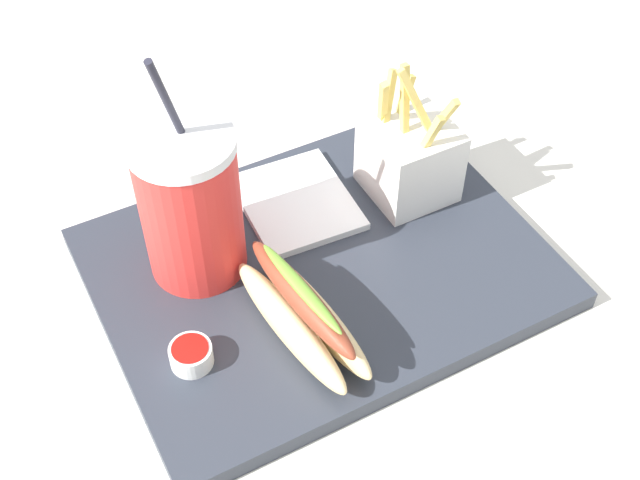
{
  "coord_description": "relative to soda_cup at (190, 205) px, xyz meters",
  "views": [
    {
      "loc": [
        0.25,
        0.47,
        0.62
      ],
      "look_at": [
        0.0,
        0.0,
        0.05
      ],
      "focal_mm": 46.45,
      "sensor_mm": 36.0,
      "label": 1
    }
  ],
  "objects": [
    {
      "name": "ground_plane",
      "position": [
        -0.1,
        0.05,
        -0.11
      ],
      "size": [
        2.4,
        2.4,
        0.02
      ],
      "primitive_type": "cube",
      "color": "silver"
    },
    {
      "name": "ketchup_cup_1",
      "position": [
        0.05,
        0.11,
        -0.07
      ],
      "size": [
        0.04,
        0.04,
        0.02
      ],
      "color": "white",
      "rests_on": "food_tray"
    },
    {
      "name": "napkin_stack",
      "position": [
        -0.12,
        -0.03,
        -0.07
      ],
      "size": [
        0.12,
        0.13,
        0.01
      ],
      "primitive_type": "cube",
      "rotation": [
        0.0,
        0.0,
        -0.06
      ],
      "color": "white",
      "rests_on": "food_tray"
    },
    {
      "name": "hot_dog_1",
      "position": [
        -0.05,
        0.12,
        -0.05
      ],
      "size": [
        0.07,
        0.17,
        0.07
      ],
      "color": "#E5C689",
      "rests_on": "food_tray"
    },
    {
      "name": "food_tray",
      "position": [
        -0.1,
        0.05,
        -0.09
      ],
      "size": [
        0.42,
        0.32,
        0.02
      ],
      "primitive_type": "cube",
      "color": "#2D333D",
      "rests_on": "ground_plane"
    },
    {
      "name": "soda_cup",
      "position": [
        0.0,
        0.0,
        0.0
      ],
      "size": [
        0.1,
        0.1,
        0.25
      ],
      "color": "red",
      "rests_on": "food_tray"
    },
    {
      "name": "fries_basket",
      "position": [
        -0.23,
        0.01,
        -0.03
      ],
      "size": [
        0.08,
        0.08,
        0.16
      ],
      "color": "white",
      "rests_on": "food_tray"
    }
  ]
}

